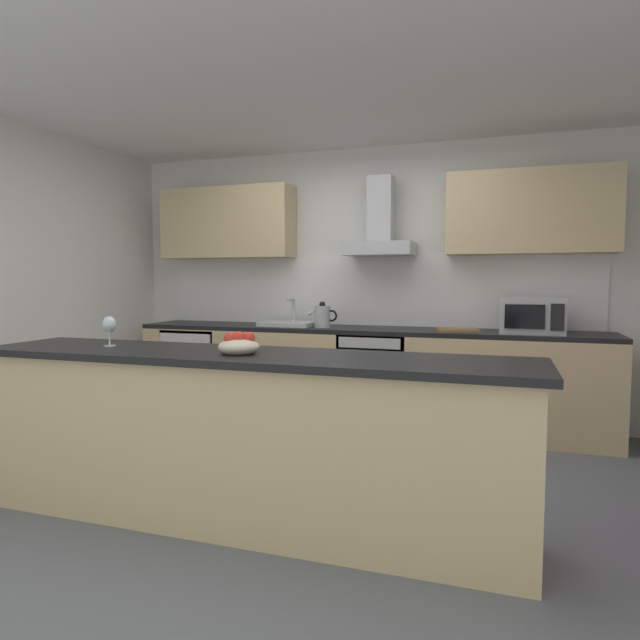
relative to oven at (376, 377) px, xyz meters
The scene contains 17 objects.
ground 1.57m from the oven, 95.79° to the right, with size 5.89×4.68×0.02m, color slate.
ceiling 2.62m from the oven, 95.79° to the right, with size 5.89×4.68×0.02m, color white.
wall_back 0.95m from the oven, 110.43° to the left, with size 5.89×0.12×2.60m, color white.
wall_left 3.16m from the oven, 150.65° to the right, with size 0.12×4.68×2.60m, color white.
backsplash_tile 0.85m from the oven, 114.35° to the left, with size 4.15×0.02×0.66m, color white.
counter_back 0.15m from the oven, behind, with size 4.30×0.60×0.90m.
counter_island 2.20m from the oven, 96.36° to the right, with size 3.09×0.64×0.95m.
upper_cabinets 1.47m from the oven, 130.64° to the left, with size 4.24×0.32×0.70m.
oven is the anchor object (origin of this frame).
refrigerator 1.82m from the oven, behind, with size 0.58×0.60×0.85m.
microwave 1.43m from the oven, ahead, with size 0.50×0.38×0.30m.
sink 0.97m from the oven, behind, with size 0.50×0.40×0.26m.
kettle 0.74m from the oven, behind, with size 0.29×0.15×0.24m.
range_hood 1.33m from the oven, 90.00° to the left, with size 0.62×0.45×0.72m.
wine_glass 2.52m from the oven, 117.24° to the right, with size 0.08×0.08×0.18m.
fruit_bowl 2.30m from the oven, 96.50° to the right, with size 0.22×0.22×0.13m.
chopping_board 0.84m from the oven, ahead, with size 0.34×0.22×0.02m, color #9E7247.
Camera 1 is at (1.21, -3.32, 1.34)m, focal length 30.58 mm.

